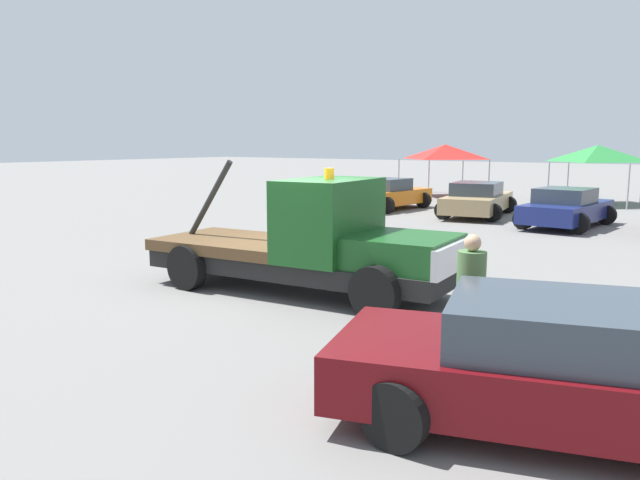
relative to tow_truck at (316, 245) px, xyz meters
The scene contains 10 objects.
ground_plane 1.01m from the tow_truck, behind, with size 160.00×160.00×0.00m, color slate.
tow_truck is the anchor object (origin of this frame).
foreground_car 6.34m from the tow_truck, 29.82° to the right, with size 5.27×3.33×1.34m.
person_near_truck 4.24m from the tow_truck, 25.27° to the right, with size 0.38×0.38×1.69m.
parked_car_orange 15.36m from the tow_truck, 114.63° to the left, with size 2.60×4.38×1.34m.
parked_car_tan 14.01m from the tow_truck, 99.59° to the left, with size 3.01×5.10×1.34m.
parked_car_navy 12.62m from the tow_truck, 84.00° to the left, with size 2.65×4.53×1.34m.
canopy_tent_red 22.84m from the tow_truck, 108.71° to the left, with size 3.65×3.65×2.75m.
canopy_tent_green 21.66m from the tow_truck, 89.28° to the left, with size 3.42×3.42×2.73m.
traffic_cone 3.72m from the tow_truck, 76.07° to the left, with size 0.40×0.40×0.55m.
Camera 1 is at (7.26, -9.35, 2.87)m, focal length 35.00 mm.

